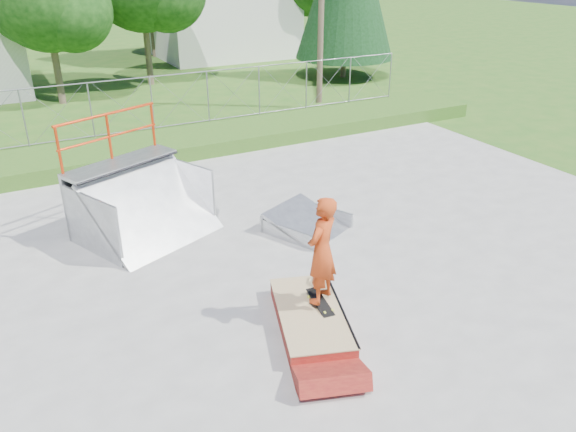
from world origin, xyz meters
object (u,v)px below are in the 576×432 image
object	(u,v)px
quarter_pipe	(143,181)
flat_bank_ramp	(308,222)
grind_box	(311,319)
skater	(322,254)

from	to	relation	value
quarter_pipe	flat_bank_ramp	world-z (taller)	quarter_pipe
grind_box	quarter_pipe	size ratio (longest dim) A/B	0.94
grind_box	quarter_pipe	xyz separation A→B (m)	(-1.53, 4.86, 1.19)
flat_bank_ramp	skater	bearing A→B (deg)	-140.96
skater	flat_bank_ramp	bearing A→B (deg)	-146.90
skater	grind_box	bearing A→B (deg)	-11.00
grind_box	quarter_pipe	bearing A→B (deg)	126.10
flat_bank_ramp	skater	xyz separation A→B (m)	(-1.60, -3.22, 1.13)
flat_bank_ramp	skater	world-z (taller)	skater
flat_bank_ramp	grind_box	bearing A→B (deg)	-143.71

